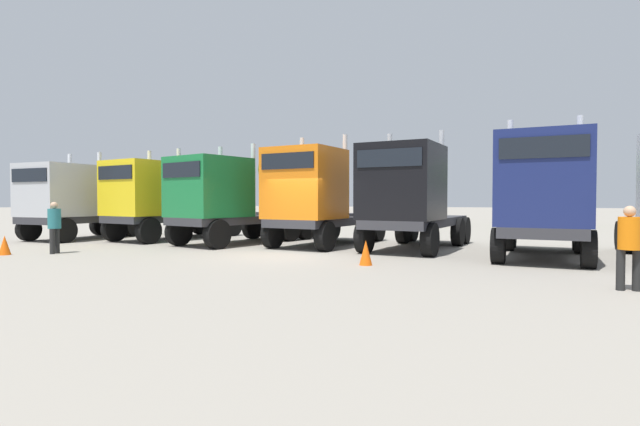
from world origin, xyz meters
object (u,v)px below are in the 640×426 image
Objects in this scene: semi_truck_black at (408,196)px; traffic_cone_mid at (366,253)px; semi_truck_green at (223,199)px; traffic_cone_near at (5,245)px; semi_truck_yellow at (154,200)px; semi_truck_silver at (70,200)px; visitor_in_hivis at (629,242)px; semi_truck_orange at (313,197)px; visitor_with_camera at (54,224)px; semi_truck_navy at (543,196)px.

traffic_cone_mid is at bearing 1.15° from semi_truck_black.
traffic_cone_near is (-4.56, -5.62, -1.48)m from semi_truck_green.
semi_truck_black reaches higher than semi_truck_yellow.
semi_truck_silver is 7.63m from semi_truck_green.
visitor_in_hivis is 2.65× the size of traffic_cone_near.
traffic_cone_near is (-8.23, -6.11, -1.58)m from semi_truck_orange.
visitor_with_camera reaches higher than traffic_cone_near.
semi_truck_green is at bearing -75.76° from semi_truck_orange.
semi_truck_yellow is 17.52m from visitor_in_hivis.
semi_truck_green reaches higher than visitor_with_camera.
traffic_cone_near is at bearing -169.57° from traffic_cone_mid.
traffic_cone_mid is at bearing -55.17° from semi_truck_navy.
semi_truck_silver is at bearing -87.31° from semi_truck_navy.
semi_truck_yellow is 5.29m from visitor_with_camera.
semi_truck_yellow is 3.88m from semi_truck_green.
semi_truck_silver is at bearing -65.26° from semi_truck_yellow.
visitor_in_hivis is 6.06m from traffic_cone_mid.
visitor_with_camera is 1.60m from traffic_cone_near.
semi_truck_green is 3.97× the size of visitor_with_camera.
visitor_in_hivis is 0.97× the size of visitor_with_camera.
visitor_with_camera is 2.50× the size of traffic_cone_mid.
traffic_cone_near is at bearing -164.12° from visitor_with_camera.
semi_truck_navy reaches higher than semi_truck_yellow.
semi_truck_silver is at bearing -80.34° from semi_truck_black.
semi_truck_orange is at bearing 129.20° from traffic_cone_mid.
semi_truck_orange is (7.52, 0.00, 0.13)m from semi_truck_yellow.
visitor_with_camera is at bearing -71.74° from semi_truck_navy.
traffic_cone_near is (-15.97, -4.87, -1.57)m from semi_truck_navy.
semi_truck_yellow is at bearing 83.35° from traffic_cone_near.
semi_truck_yellow is 7.52m from semi_truck_orange.
semi_truck_navy is (7.74, -1.23, -0.02)m from semi_truck_orange.
semi_truck_navy is at bearing 87.70° from semi_truck_orange.
traffic_cone_mid is at bearing 45.95° from semi_truck_orange.
semi_truck_black is at bearing 38.81° from visitor_in_hivis.
semi_truck_navy is at bearing 94.42° from semi_truck_yellow.
semi_truck_orange is 10.37m from traffic_cone_near.
semi_truck_yellow is (3.76, 1.06, 0.02)m from semi_truck_silver.
visitor_in_hivis reaches higher than traffic_cone_mid.
traffic_cone_near is 0.92× the size of traffic_cone_mid.
semi_truck_black reaches higher than semi_truck_green.
semi_truck_yellow is at bearing -83.01° from semi_truck_green.
semi_truck_navy is 9.16× the size of traffic_cone_mid.
semi_truck_navy is at bearing 31.62° from traffic_cone_mid.
semi_truck_yellow is 1.05× the size of semi_truck_navy.
visitor_with_camera is at bearing -21.63° from semi_truck_green.
semi_truck_silver is 14.90m from semi_truck_black.
semi_truck_silver is at bearing 71.13° from visitor_in_hivis.
semi_truck_green is at bearing 91.90° from semi_truck_yellow.
semi_truck_green is at bearing -80.93° from semi_truck_black.
semi_truck_orange is at bearing 111.62° from semi_truck_green.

